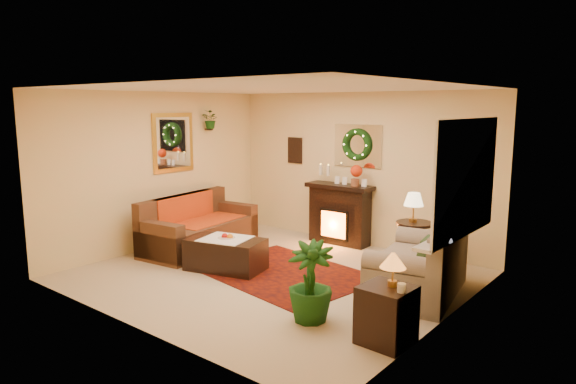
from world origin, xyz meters
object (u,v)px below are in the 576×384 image
Objects in this scene: loveseat at (418,261)px; coffee_table at (226,256)px; sofa at (200,224)px; side_table_round at (414,247)px; fireplace at (340,212)px; end_table_square at (386,317)px.

loveseat reaches higher than coffee_table.
loveseat is 1.46× the size of coffee_table.
loveseat is (3.73, 0.35, -0.01)m from sofa.
loveseat is at bearing -61.91° from side_table_round.
sofa is 3.48m from side_table_round.
side_table_round is at bearing 108.01° from loveseat.
coffee_table is (-0.47, -2.28, -0.34)m from fireplace.
coffee_table is (-2.09, -1.80, -0.12)m from side_table_round.
end_table_square is 3.01m from coffee_table.
fireplace is 2.54m from loveseat.
fireplace is at bearing 130.36° from end_table_square.
loveseat is 1.05m from side_table_round.
fireplace reaches higher than coffee_table.
fireplace reaches higher than sofa.
end_table_square is at bearing -50.81° from fireplace.
loveseat is 1.56m from end_table_square.
sofa is 2.98× the size of side_table_round.
fireplace reaches higher than side_table_round.
side_table_round is at bearing 26.06° from coffee_table.
side_table_round is 2.76m from coffee_table.
fireplace is 0.96× the size of coffee_table.
fireplace is 2.36m from coffee_table.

